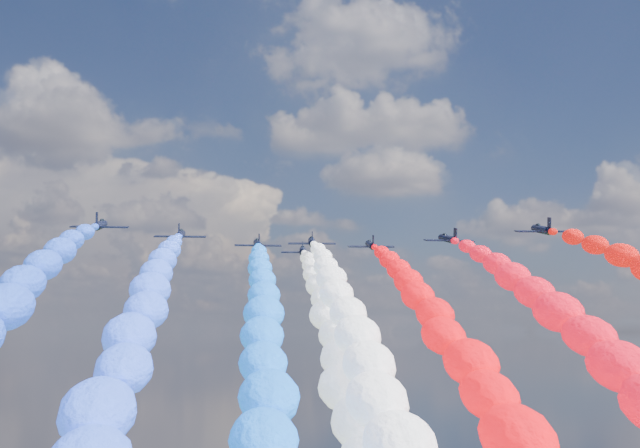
{
  "coord_description": "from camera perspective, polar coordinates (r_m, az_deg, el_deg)",
  "views": [
    {
      "loc": [
        -12.2,
        -131.16,
        86.53
      ],
      "look_at": [
        0.0,
        4.0,
        103.79
      ],
      "focal_mm": 47.83,
      "sensor_mm": 36.0,
      "label": 1
    }
  ],
  "objects": [
    {
      "name": "jet_1",
      "position": [
        136.22,
        -9.32,
        -0.72
      ],
      "size": [
        8.18,
        11.14,
        4.27
      ],
      "primitive_type": null,
      "rotation": [
        0.18,
        0.0,
        0.01
      ],
      "color": "black"
    },
    {
      "name": "jet_4",
      "position": [
        160.68,
        -1.17,
        -1.8
      ],
      "size": [
        8.8,
        11.57,
        4.27
      ],
      "primitive_type": null,
      "rotation": [
        0.18,
        0.0,
        -0.07
      ],
      "color": "black"
    },
    {
      "name": "trail_1",
      "position": [
        83.55,
        -12.14,
        -8.2
      ],
      "size": [
        6.35,
        101.47,
        38.48
      ],
      "primitive_type": null,
      "color": "#2F58FC"
    },
    {
      "name": "jet_7",
      "position": [
        131.94,
        14.61,
        -0.37
      ],
      "size": [
        8.66,
        11.48,
        4.27
      ],
      "primitive_type": null,
      "rotation": [
        0.18,
        0.0,
        -0.06
      ],
      "color": "black"
    },
    {
      "name": "jet_0",
      "position": [
        126.17,
        -14.49,
        -0.07
      ],
      "size": [
        8.43,
        11.32,
        4.27
      ],
      "primitive_type": null,
      "rotation": [
        0.18,
        0.0,
        0.04
      ],
      "color": "black"
    },
    {
      "name": "jet_5",
      "position": [
        150.46,
        3.41,
        -1.41
      ],
      "size": [
        8.46,
        11.34,
        4.27
      ],
      "primitive_type": null,
      "rotation": [
        0.18,
        0.0,
        -0.04
      ],
      "color": "black"
    },
    {
      "name": "trail_2",
      "position": [
        95.81,
        -3.73,
        -8.2
      ],
      "size": [
        6.35,
        101.47,
        38.48
      ],
      "primitive_type": null,
      "color": "blue"
    },
    {
      "name": "trail_4",
      "position": [
        108.1,
        0.75,
        -8.1
      ],
      "size": [
        6.35,
        101.47,
        38.48
      ],
      "primitive_type": null,
      "color": "white"
    },
    {
      "name": "trail_5",
      "position": [
        98.53,
        8.03,
        -8.12
      ],
      "size": [
        6.35,
        101.47,
        38.48
      ],
      "primitive_type": null,
      "color": "#F8060F"
    },
    {
      "name": "jet_6",
      "position": [
        141.86,
        8.57,
        -0.99
      ],
      "size": [
        8.78,
        11.56,
        4.27
      ],
      "primitive_type": null,
      "rotation": [
        0.18,
        0.0,
        0.07
      ],
      "color": "black"
    },
    {
      "name": "jet_3",
      "position": [
        144.98,
        -0.56,
        -1.21
      ],
      "size": [
        8.73,
        11.53,
        4.27
      ],
      "primitive_type": null,
      "rotation": [
        0.18,
        0.0,
        -0.06
      ],
      "color": "black"
    },
    {
      "name": "trail_6",
      "position": [
        91.33,
        16.58,
        -7.96
      ],
      "size": [
        6.35,
        101.47,
        38.48
      ],
      "primitive_type": null,
      "color": "red"
    },
    {
      "name": "jet_2",
      "position": [
        148.63,
        -4.19,
        -1.34
      ],
      "size": [
        8.47,
        11.34,
        4.27
      ],
      "primitive_type": null,
      "rotation": [
        0.18,
        0.0,
        0.04
      ],
      "color": "black"
    },
    {
      "name": "trail_3",
      "position": [
        92.4,
        2.05,
        -8.25
      ],
      "size": [
        6.35,
        101.47,
        38.48
      ],
      "primitive_type": null,
      "color": "white"
    }
  ]
}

